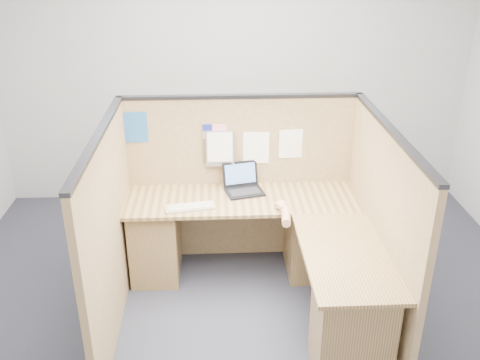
{
  "coord_description": "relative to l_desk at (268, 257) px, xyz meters",
  "views": [
    {
      "loc": [
        -0.22,
        -3.31,
        2.75
      ],
      "look_at": [
        -0.03,
        0.5,
        0.98
      ],
      "focal_mm": 40.0,
      "sensor_mm": 36.0,
      "label": 1
    }
  ],
  "objects": [
    {
      "name": "mouse",
      "position": [
        0.12,
        0.19,
        0.36
      ],
      "size": [
        0.11,
        0.08,
        0.04
      ],
      "primitive_type": "ellipsoid",
      "rotation": [
        0.0,
        0.0,
        0.14
      ],
      "color": "silver",
      "rests_on": "l_desk"
    },
    {
      "name": "wall_back",
      "position": [
        -0.18,
        1.96,
        1.01
      ],
      "size": [
        5.0,
        0.0,
        5.0
      ],
      "primitive_type": "plane",
      "rotation": [
        1.57,
        0.0,
        0.0
      ],
      "color": "#AFB1B5",
      "rests_on": "floor"
    },
    {
      "name": "keyboard",
      "position": [
        -0.61,
        0.23,
        0.35
      ],
      "size": [
        0.41,
        0.2,
        0.03
      ],
      "rotation": [
        0.0,
        0.0,
        0.17
      ],
      "color": "gray",
      "rests_on": "l_desk"
    },
    {
      "name": "paper_left",
      "position": [
        0.25,
        0.68,
        0.7
      ],
      "size": [
        0.2,
        0.02,
        0.26
      ],
      "primitive_type": "cube",
      "rotation": [
        0.0,
        0.0,
        0.07
      ],
      "color": "white",
      "rests_on": "cubicle_partitions"
    },
    {
      "name": "l_desk",
      "position": [
        0.0,
        0.0,
        0.0
      ],
      "size": [
        1.95,
        1.75,
        0.73
      ],
      "color": "brown",
      "rests_on": "floor"
    },
    {
      "name": "file_holder",
      "position": [
        -0.36,
        0.66,
        0.69
      ],
      "size": [
        0.25,
        0.05,
        0.31
      ],
      "color": "slate",
      "rests_on": "cubicle_partitions"
    },
    {
      "name": "paper_right",
      "position": [
        -0.05,
        0.68,
        0.67
      ],
      "size": [
        0.22,
        0.01,
        0.29
      ],
      "primitive_type": "cube",
      "rotation": [
        0.0,
        0.0,
        -0.02
      ],
      "color": "white",
      "rests_on": "cubicle_partitions"
    },
    {
      "name": "blue_poster",
      "position": [
        -1.06,
        0.68,
        0.88
      ],
      "size": [
        0.2,
        0.01,
        0.27
      ],
      "primitive_type": "cube",
      "rotation": [
        0.0,
        0.0,
        0.05
      ],
      "color": "#21579B",
      "rests_on": "cubicle_partitions"
    },
    {
      "name": "floor",
      "position": [
        -0.18,
        -0.29,
        -0.39
      ],
      "size": [
        5.0,
        5.0,
        0.0
      ],
      "primitive_type": "plane",
      "color": "#21232F",
      "rests_on": "ground"
    },
    {
      "name": "hand_forearm",
      "position": [
        0.13,
        0.06,
        0.37
      ],
      "size": [
        0.1,
        0.36,
        0.08
      ],
      "color": "tan",
      "rests_on": "l_desk"
    },
    {
      "name": "american_flag",
      "position": [
        -0.43,
        0.67,
        0.82
      ],
      "size": [
        0.21,
        0.01,
        0.36
      ],
      "color": "olive",
      "rests_on": "cubicle_partitions"
    },
    {
      "name": "laptop",
      "position": [
        -0.16,
        0.55,
        0.39
      ],
      "size": [
        0.35,
        0.36,
        0.22
      ],
      "rotation": [
        0.0,
        0.0,
        0.23
      ],
      "color": "black",
      "rests_on": "l_desk"
    },
    {
      "name": "cubicle_partitions",
      "position": [
        -0.18,
        0.14,
        0.38
      ],
      "size": [
        2.06,
        1.83,
        1.53
      ],
      "color": "brown",
      "rests_on": "floor"
    }
  ]
}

